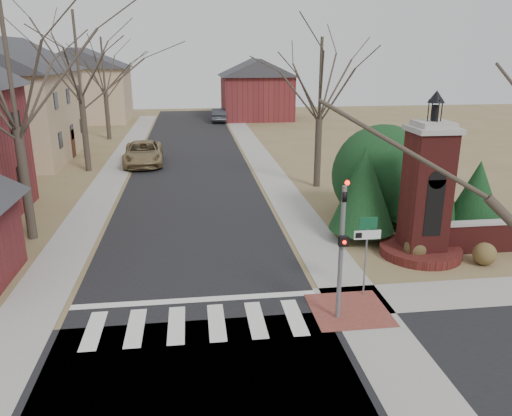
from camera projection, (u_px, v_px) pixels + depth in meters
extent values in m
plane|color=brown|center=(197.00, 339.00, 14.23)|extent=(120.00, 120.00, 0.00)
cube|color=black|center=(192.00, 168.00, 35.03)|extent=(8.00, 70.00, 0.01)
cube|color=black|center=(199.00, 410.00, 11.39)|extent=(120.00, 8.00, 0.01)
cube|color=silver|center=(197.00, 324.00, 14.98)|extent=(8.00, 2.20, 0.02)
cube|color=silver|center=(196.00, 300.00, 16.40)|extent=(8.00, 0.35, 0.02)
cube|color=gray|center=(265.00, 165.00, 35.67)|extent=(2.00, 60.00, 0.02)
cube|color=gray|center=(116.00, 170.00, 34.38)|extent=(2.00, 60.00, 0.02)
cube|color=brown|center=(349.00, 310.00, 15.76)|extent=(2.40, 2.40, 0.02)
cylinder|color=slate|center=(341.00, 255.00, 14.69)|extent=(0.14, 0.14, 4.20)
imported|color=black|center=(344.00, 191.00, 14.10)|extent=(0.15, 0.18, 0.90)
sphere|color=#FF0C05|center=(347.00, 183.00, 13.81)|extent=(0.14, 0.14, 0.14)
cube|color=black|center=(344.00, 241.00, 14.37)|extent=(0.28, 0.16, 0.30)
sphere|color=#FF0C05|center=(344.00, 242.00, 14.28)|extent=(0.11, 0.11, 0.11)
cylinder|color=slate|center=(366.00, 259.00, 16.42)|extent=(0.06, 0.06, 2.60)
cube|color=silver|center=(367.00, 235.00, 16.14)|extent=(0.90, 0.03, 0.30)
cube|color=black|center=(359.00, 235.00, 16.09)|extent=(0.22, 0.02, 0.18)
cube|color=#0F492A|center=(368.00, 223.00, 16.02)|extent=(0.60, 0.03, 0.40)
cylinder|color=#5B1C1A|center=(420.00, 251.00, 20.01)|extent=(3.20, 3.20, 0.36)
cube|color=#5B1C1A|center=(426.00, 195.00, 19.31)|extent=(1.50, 1.50, 5.00)
cube|color=black|center=(434.00, 208.00, 18.72)|extent=(0.70, 0.10, 2.20)
cube|color=gray|center=(433.00, 129.00, 18.54)|extent=(1.70, 1.70, 0.20)
cube|color=gray|center=(434.00, 124.00, 18.48)|extent=(1.30, 1.30, 0.20)
cylinder|color=black|center=(435.00, 113.00, 18.36)|extent=(0.20, 0.20, 0.60)
cone|color=black|center=(437.00, 96.00, 18.18)|extent=(0.64, 0.64, 0.45)
cube|color=tan|center=(7.00, 116.00, 37.13)|extent=(9.00, 12.00, 6.40)
cube|color=tan|center=(84.00, 95.00, 57.23)|extent=(10.00, 8.00, 6.00)
cube|color=tan|center=(50.00, 59.00, 54.17)|extent=(0.75, 0.75, 3.08)
cube|color=maroon|center=(256.00, 97.00, 59.85)|extent=(8.00, 8.00, 5.00)
cube|color=maroon|center=(239.00, 69.00, 57.03)|extent=(0.75, 0.75, 2.80)
cylinder|color=#473D33|center=(361.00, 234.00, 21.66)|extent=(0.20, 0.20, 0.50)
cone|color=black|center=(364.00, 188.00, 21.04)|extent=(2.80, 2.80, 3.60)
cylinder|color=#473D33|center=(421.00, 222.00, 23.20)|extent=(0.20, 0.20, 0.50)
cone|color=black|center=(426.00, 172.00, 22.49)|extent=(3.40, 3.40, 4.20)
cylinder|color=#473D33|center=(472.00, 227.00, 22.50)|extent=(0.20, 0.20, 0.50)
cone|color=black|center=(477.00, 192.00, 22.00)|extent=(2.40, 2.40, 2.80)
sphere|color=black|center=(383.00, 171.00, 23.60)|extent=(4.80, 4.80, 4.80)
cylinder|color=#473D33|center=(26.00, 185.00, 21.14)|extent=(0.40, 0.40, 4.83)
cylinder|color=#473D33|center=(85.00, 134.00, 33.41)|extent=(0.40, 0.40, 5.04)
cylinder|color=#473D33|center=(107.00, 115.00, 45.73)|extent=(0.40, 0.40, 4.41)
cylinder|color=#473D33|center=(318.00, 152.00, 29.65)|extent=(0.40, 0.40, 4.20)
imported|color=olive|center=(143.00, 153.00, 35.83)|extent=(2.98, 5.99, 1.63)
imported|color=#34373C|center=(220.00, 115.00, 57.53)|extent=(2.03, 4.86, 1.56)
sphere|color=#4C3E22|center=(416.00, 249.00, 19.50)|extent=(0.91, 0.91, 0.91)
sphere|color=brown|center=(485.00, 254.00, 19.02)|extent=(0.88, 0.88, 0.88)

